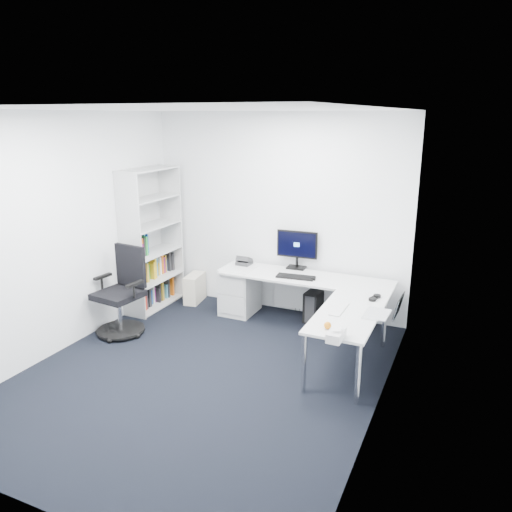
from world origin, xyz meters
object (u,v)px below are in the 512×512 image
at_px(bookshelf, 151,239).
at_px(task_chair, 118,292).
at_px(monitor, 297,249).
at_px(laptop, 378,304).
at_px(l_desk, 297,309).

height_order(bookshelf, task_chair, bookshelf).
bearing_deg(task_chair, monitor, 47.61).
height_order(bookshelf, monitor, bookshelf).
xyz_separation_m(bookshelf, monitor, (1.94, 0.55, -0.07)).
bearing_deg(laptop, task_chair, -172.53).
distance_m(bookshelf, task_chair, 1.08).
distance_m(bookshelf, laptop, 3.33).
height_order(task_chair, monitor, monitor).
xyz_separation_m(task_chair, laptop, (3.09, 0.33, 0.23)).
bearing_deg(bookshelf, l_desk, -1.32).
relative_size(bookshelf, monitor, 3.55).
height_order(bookshelf, laptop, bookshelf).
distance_m(l_desk, bookshelf, 2.27).
height_order(task_chair, laptop, task_chair).
height_order(monitor, laptop, monitor).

